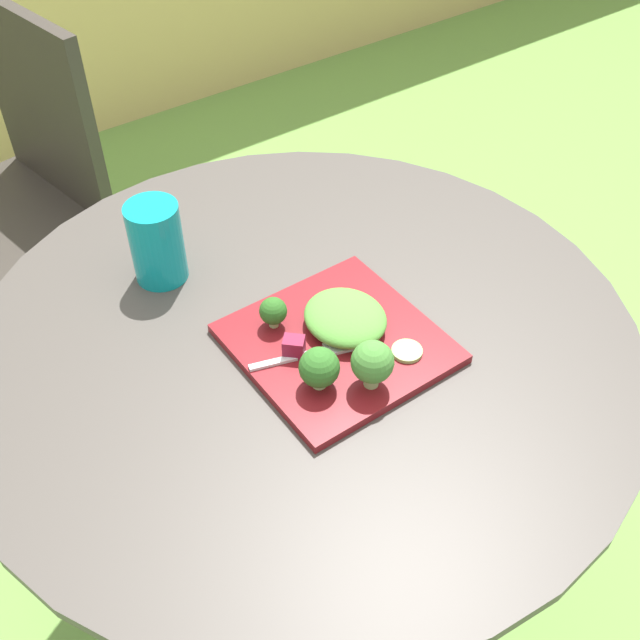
% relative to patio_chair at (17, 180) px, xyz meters
% --- Properties ---
extents(ground_plane, '(12.00, 12.00, 0.00)m').
position_rel_patio_chair_xyz_m(ground_plane, '(0.13, -1.00, -0.53)').
color(ground_plane, '#669342').
extents(patio_table, '(0.99, 0.99, 0.75)m').
position_rel_patio_chair_xyz_m(patio_table, '(0.13, -1.00, -0.02)').
color(patio_table, '#423D38').
rests_on(patio_table, ground_plane).
extents(patio_chair, '(0.51, 0.51, 0.90)m').
position_rel_patio_chair_xyz_m(patio_chair, '(0.00, 0.00, 0.00)').
color(patio_chair, '#332D28').
rests_on(patio_chair, ground_plane).
extents(salad_plate, '(0.27, 0.27, 0.01)m').
position_rel_patio_chair_xyz_m(salad_plate, '(0.16, -1.05, 0.23)').
color(salad_plate, maroon).
rests_on(salad_plate, patio_table).
extents(drinking_glass, '(0.08, 0.08, 0.13)m').
position_rel_patio_chair_xyz_m(drinking_glass, '(0.03, -0.76, 0.28)').
color(drinking_glass, '#0F8C93').
rests_on(drinking_glass, patio_table).
extents(fork, '(0.15, 0.06, 0.00)m').
position_rel_patio_chair_xyz_m(fork, '(0.11, -1.05, 0.24)').
color(fork, silver).
rests_on(fork, salad_plate).
extents(lettuce_mound, '(0.12, 0.13, 0.04)m').
position_rel_patio_chair_xyz_m(lettuce_mound, '(0.18, -1.04, 0.25)').
color(lettuce_mound, '#519338').
rests_on(lettuce_mound, salad_plate).
extents(broccoli_floret_0, '(0.06, 0.06, 0.07)m').
position_rel_patio_chair_xyz_m(broccoli_floret_0, '(0.14, -1.14, 0.28)').
color(broccoli_floret_0, '#99B770').
rests_on(broccoli_floret_0, salad_plate).
extents(broccoli_floret_1, '(0.04, 0.04, 0.05)m').
position_rel_patio_chair_xyz_m(broccoli_floret_1, '(0.10, -0.97, 0.26)').
color(broccoli_floret_1, '#99B770').
rests_on(broccoli_floret_1, salad_plate).
extents(broccoli_floret_2, '(0.06, 0.06, 0.06)m').
position_rel_patio_chair_xyz_m(broccoli_floret_2, '(0.09, -1.10, 0.27)').
color(broccoli_floret_2, '#99B770').
rests_on(broccoli_floret_2, salad_plate).
extents(cucumber_slice_0, '(0.04, 0.04, 0.01)m').
position_rel_patio_chair_xyz_m(cucumber_slice_0, '(0.22, -1.13, 0.24)').
color(cucumber_slice_0, '#8EB766').
rests_on(cucumber_slice_0, salad_plate).
extents(beet_chunk_0, '(0.04, 0.04, 0.03)m').
position_rel_patio_chair_xyz_m(beet_chunk_0, '(0.09, -1.04, 0.25)').
color(beet_chunk_0, maroon).
rests_on(beet_chunk_0, salad_plate).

